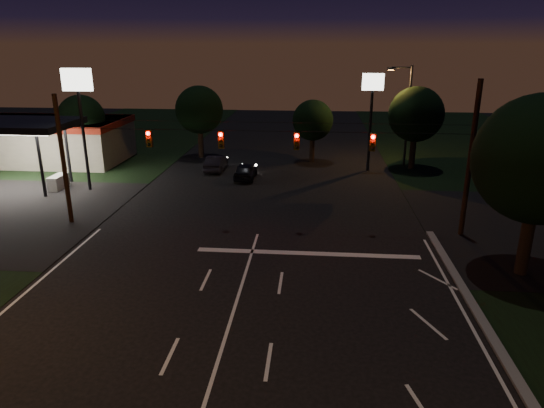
# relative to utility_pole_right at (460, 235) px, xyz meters

# --- Properties ---
(ground) EXTENTS (140.00, 140.00, 0.00)m
(ground) POSITION_rel_utility_pole_right_xyz_m (-12.00, -15.00, 0.00)
(ground) COLOR black
(ground) RESTS_ON ground
(stop_bar) EXTENTS (12.00, 0.50, 0.01)m
(stop_bar) POSITION_rel_utility_pole_right_xyz_m (-9.00, -3.50, 0.01)
(stop_bar) COLOR silver
(stop_bar) RESTS_ON ground
(utility_pole_right) EXTENTS (0.30, 0.30, 9.00)m
(utility_pole_right) POSITION_rel_utility_pole_right_xyz_m (0.00, 0.00, 0.00)
(utility_pole_right) COLOR black
(utility_pole_right) RESTS_ON ground
(utility_pole_left) EXTENTS (0.28, 0.28, 8.00)m
(utility_pole_left) POSITION_rel_utility_pole_right_xyz_m (-24.00, 0.00, 0.00)
(utility_pole_left) COLOR black
(utility_pole_left) RESTS_ON ground
(signal_span) EXTENTS (24.00, 0.40, 1.56)m
(signal_span) POSITION_rel_utility_pole_right_xyz_m (-12.00, -0.04, 5.50)
(signal_span) COLOR black
(signal_span) RESTS_ON ground
(gas_station) EXTENTS (14.20, 16.10, 5.25)m
(gas_station) POSITION_rel_utility_pole_right_xyz_m (-33.86, 15.39, 2.38)
(gas_station) COLOR gray
(gas_station) RESTS_ON ground
(pole_sign_left_near) EXTENTS (2.20, 0.30, 9.10)m
(pole_sign_left_near) POSITION_rel_utility_pole_right_xyz_m (-26.00, 7.00, 6.98)
(pole_sign_left_near) COLOR black
(pole_sign_left_near) RESTS_ON ground
(pole_sign_right) EXTENTS (1.80, 0.30, 8.40)m
(pole_sign_right) POSITION_rel_utility_pole_right_xyz_m (-4.00, 15.00, 6.24)
(pole_sign_right) COLOR black
(pole_sign_right) RESTS_ON ground
(street_light_right_far) EXTENTS (2.20, 0.35, 9.00)m
(street_light_right_far) POSITION_rel_utility_pole_right_xyz_m (-0.76, 17.00, 5.24)
(street_light_right_far) COLOR black
(street_light_right_far) RESTS_ON ground
(tree_right_near) EXTENTS (6.00, 6.00, 8.76)m
(tree_right_near) POSITION_rel_utility_pole_right_xyz_m (1.53, -4.83, 5.68)
(tree_right_near) COLOR black
(tree_right_near) RESTS_ON ground
(tree_far_a) EXTENTS (4.20, 4.20, 6.42)m
(tree_far_a) POSITION_rel_utility_pole_right_xyz_m (-29.98, 15.12, 4.26)
(tree_far_a) COLOR black
(tree_far_a) RESTS_ON ground
(tree_far_b) EXTENTS (4.60, 4.60, 6.98)m
(tree_far_b) POSITION_rel_utility_pole_right_xyz_m (-19.98, 19.13, 4.61)
(tree_far_b) COLOR black
(tree_far_b) RESTS_ON ground
(tree_far_c) EXTENTS (3.80, 3.80, 5.86)m
(tree_far_c) POSITION_rel_utility_pole_right_xyz_m (-8.98, 18.10, 3.90)
(tree_far_c) COLOR black
(tree_far_c) RESTS_ON ground
(tree_far_d) EXTENTS (4.80, 4.80, 7.30)m
(tree_far_d) POSITION_rel_utility_pole_right_xyz_m (0.02, 16.13, 4.83)
(tree_far_d) COLOR black
(tree_far_d) RESTS_ON ground
(tree_far_e) EXTENTS (4.00, 4.00, 6.18)m
(tree_far_e) POSITION_rel_utility_pole_right_xyz_m (8.02, 14.11, 4.11)
(tree_far_e) COLOR black
(tree_far_e) RESTS_ON ground
(car_oncoming_a) EXTENTS (1.69, 4.02, 1.36)m
(car_oncoming_a) POSITION_rel_utility_pole_right_xyz_m (-14.46, 11.29, 0.68)
(car_oncoming_a) COLOR black
(car_oncoming_a) RESTS_ON ground
(car_oncoming_b) EXTENTS (1.47, 4.11, 1.35)m
(car_oncoming_b) POSITION_rel_utility_pole_right_xyz_m (-17.46, 13.84, 0.67)
(car_oncoming_b) COLOR black
(car_oncoming_b) RESTS_ON ground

